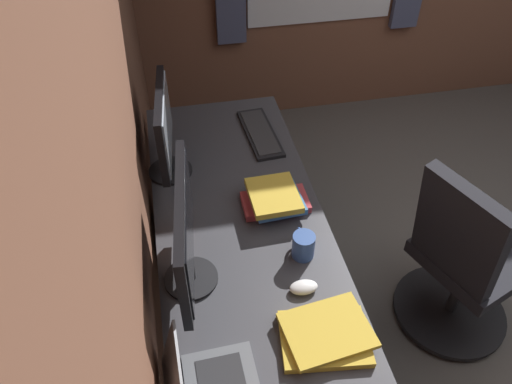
# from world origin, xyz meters

# --- Properties ---
(wall_back) EXTENTS (4.95, 0.10, 2.60)m
(wall_back) POSITION_xyz_m (0.00, 2.05, 1.30)
(wall_back) COLOR brown
(wall_back) RESTS_ON ground
(desk) EXTENTS (1.98, 0.71, 0.73)m
(desk) POSITION_xyz_m (0.25, 1.63, 0.66)
(desk) COLOR #38383D
(desk) RESTS_ON ground
(drawer_pedestal) EXTENTS (0.40, 0.51, 0.69)m
(drawer_pedestal) POSITION_xyz_m (0.49, 1.65, 0.35)
(drawer_pedestal) COLOR #38383D
(drawer_pedestal) RESTS_ON ground
(monitor_primary) EXTENTS (0.57, 0.20, 0.43)m
(monitor_primary) POSITION_xyz_m (0.06, 1.86, 0.98)
(monitor_primary) COLOR black
(monitor_primary) RESTS_ON desk
(monitor_secondary) EXTENTS (0.47, 0.20, 0.42)m
(monitor_secondary) POSITION_xyz_m (0.70, 1.89, 0.97)
(monitor_secondary) COLOR black
(monitor_secondary) RESTS_ON desk
(keyboard_main) EXTENTS (0.43, 0.17, 0.02)m
(keyboard_main) POSITION_xyz_m (0.90, 1.42, 0.74)
(keyboard_main) COLOR black
(keyboard_main) RESTS_ON desk
(mouse_main) EXTENTS (0.06, 0.10, 0.03)m
(mouse_main) POSITION_xyz_m (-0.07, 1.47, 0.75)
(mouse_main) COLOR silver
(mouse_main) RESTS_ON desk
(book_stack_near) EXTENTS (0.24, 0.28, 0.09)m
(book_stack_near) POSITION_xyz_m (0.37, 1.47, 0.77)
(book_stack_near) COLOR #B2383D
(book_stack_near) RESTS_ON desk
(book_stack_far) EXTENTS (0.27, 0.32, 0.05)m
(book_stack_far) POSITION_xyz_m (-0.27, 1.45, 0.75)
(book_stack_far) COLOR gold
(book_stack_far) RESTS_ON desk
(coffee_mug) EXTENTS (0.13, 0.09, 0.10)m
(coffee_mug) POSITION_xyz_m (0.10, 1.42, 0.78)
(coffee_mug) COLOR #335193
(coffee_mug) RESTS_ON desk
(office_chair) EXTENTS (0.56, 0.61, 0.97)m
(office_chair) POSITION_xyz_m (0.11, 0.66, 0.46)
(office_chair) COLOR black
(office_chair) RESTS_ON ground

